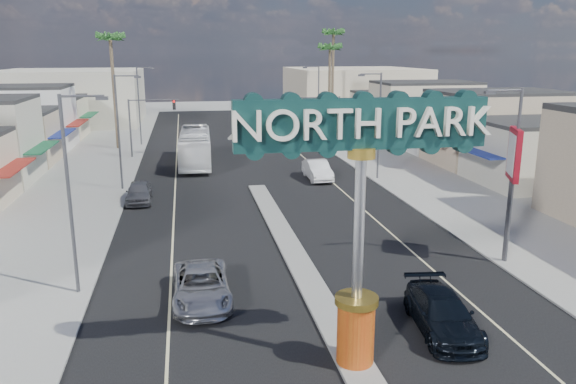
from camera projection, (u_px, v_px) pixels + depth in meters
name	position (u px, v px, depth m)	size (l,w,h in m)	color
ground	(255.00, 184.00, 46.45)	(160.00, 160.00, 0.00)	gray
road	(255.00, 184.00, 46.45)	(20.00, 120.00, 0.01)	black
median_island	(291.00, 248.00, 31.17)	(1.30, 30.00, 0.16)	gray
sidewalk_left	(78.00, 191.00, 43.97)	(8.00, 120.00, 0.12)	gray
sidewalk_right	(414.00, 177.00, 48.89)	(8.00, 120.00, 0.12)	gray
storefront_row_right	(454.00, 123.00, 62.33)	(12.00, 42.00, 6.00)	#B7B29E
backdrop_far_left	(72.00, 97.00, 84.51)	(20.00, 20.00, 8.00)	#B7B29E
backdrop_far_right	(353.00, 93.00, 92.25)	(20.00, 20.00, 8.00)	beige
gateway_sign	(360.00, 203.00, 18.28)	(8.20, 1.50, 9.15)	red
traffic_signal_left	(148.00, 116.00, 57.13)	(5.09, 0.45, 6.00)	#47474C
traffic_signal_right	(323.00, 113.00, 60.36)	(5.09, 0.45, 6.00)	#47474C
streetlight_l_near	(72.00, 186.00, 24.30)	(2.03, 0.22, 9.00)	#47474C
streetlight_l_mid	(120.00, 126.00, 43.37)	(2.03, 0.22, 9.00)	#47474C
streetlight_l_far	(140.00, 102.00, 64.35)	(2.03, 0.22, 9.00)	#47474C
streetlight_r_near	(511.00, 168.00, 27.97)	(2.03, 0.22, 9.00)	#47474C
streetlight_r_mid	(378.00, 120.00, 47.04)	(2.03, 0.22, 9.00)	#47474C
streetlight_r_far	(317.00, 99.00, 68.02)	(2.03, 0.22, 9.00)	#47474C
palm_left_far	(111.00, 44.00, 60.42)	(2.60, 2.60, 13.10)	brown
palm_right_mid	(330.00, 52.00, 70.93)	(2.60, 2.60, 12.10)	brown
palm_right_far	(333.00, 38.00, 76.57)	(2.60, 2.60, 14.10)	brown
suv_left	(201.00, 286.00, 24.59)	(2.47, 5.36, 1.49)	#ABACB0
suv_right	(442.00, 313.00, 21.98)	(2.10, 5.15, 1.50)	black
car_parked_left	(139.00, 192.00, 40.85)	(1.79, 4.45, 1.52)	slate
car_parked_right	(317.00, 170.00, 48.05)	(1.74, 5.00, 1.65)	white
city_bus	(195.00, 147.00, 54.29)	(2.85, 12.16, 3.39)	white
bank_pylon_sign	(513.00, 162.00, 28.02)	(1.05, 2.11, 6.91)	#47474C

